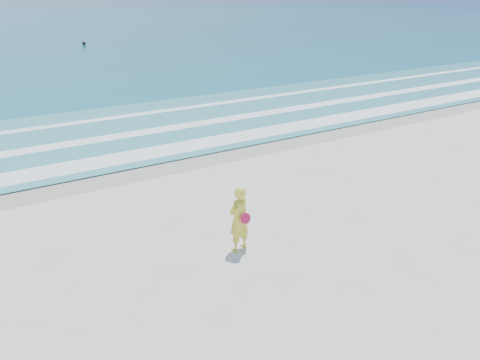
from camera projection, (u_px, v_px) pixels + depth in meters
ground at (337, 277)px, 10.47m from camera, size 400.00×400.00×0.00m
wet_sand at (170, 162)px, 17.52m from camera, size 400.00×2.40×0.00m
shallow at (124, 130)px, 21.42m from camera, size 400.00×10.00×0.01m
foam_near at (156, 152)px, 18.52m from camera, size 400.00×1.40×0.01m
foam_mid at (130, 134)px, 20.79m from camera, size 400.00×0.90×0.01m
foam_far at (107, 119)px, 23.38m from camera, size 400.00×0.60×0.01m
buoy at (84, 43)px, 55.52m from camera, size 0.44×0.44×0.44m
woman at (239, 219)px, 11.28m from camera, size 0.69×0.53×1.68m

